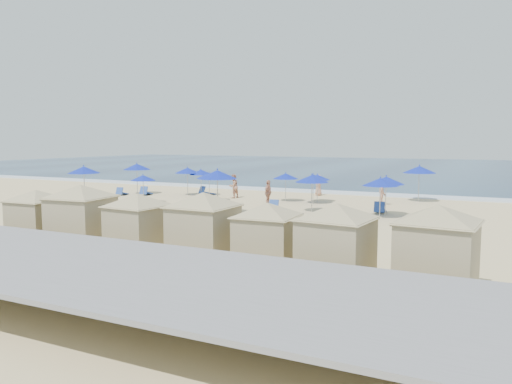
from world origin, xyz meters
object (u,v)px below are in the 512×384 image
cabana_2 (138,217)px  cabana_4 (267,228)px  cabana_5 (336,233)px  beachgoer_0 (233,186)px  umbrella_0 (137,167)px  umbrella_9 (318,177)px  cabana_0 (37,210)px  umbrella_6 (217,174)px  umbrella_1 (84,170)px  trash_bin (174,219)px  cabana_1 (81,208)px  umbrella_12 (313,177)px  umbrella_4 (201,172)px  beachgoer_2 (383,193)px  umbrella_2 (187,170)px  umbrella_13 (419,170)px  cabana_3 (204,218)px  umbrella_3 (143,178)px  umbrella_11 (386,180)px  umbrella_8 (312,179)px  beachgoer_3 (318,185)px  umbrella_5 (209,176)px  cabana_6 (437,238)px  umbrella_7 (286,176)px  umbrella_10 (380,182)px  beachgoer_1 (268,193)px

cabana_2 → cabana_4: size_ratio=1.02×
cabana_5 → beachgoer_0: 23.07m
umbrella_0 → umbrella_9: bearing=5.9°
cabana_0 → umbrella_6: (2.60, 10.81, 0.92)m
umbrella_1 → trash_bin: bearing=-25.7°
cabana_1 → umbrella_12: size_ratio=2.15×
cabana_1 → cabana_2: bearing=0.8°
cabana_2 → umbrella_12: (0.74, 17.78, 0.34)m
umbrella_4 → beachgoer_2: (14.34, 0.28, -1.01)m
umbrella_2 → umbrella_13: (17.24, 3.85, 0.32)m
cabana_0 → cabana_3: 8.21m
umbrella_3 → umbrella_11: size_ratio=0.86×
umbrella_6 → beachgoer_2: bearing=45.8°
cabana_4 → umbrella_8: (-3.37, 13.78, 0.59)m
umbrella_6 → umbrella_11: (9.21, 3.72, -0.30)m
umbrella_11 → umbrella_12: bearing=149.3°
cabana_4 → umbrella_3: (-15.54, 12.73, 0.31)m
trash_bin → cabana_3: 8.01m
beachgoer_2 → umbrella_6: bearing=137.2°
umbrella_0 → umbrella_12: size_ratio=1.21×
umbrella_4 → beachgoer_2: bearing=1.1°
umbrella_2 → beachgoer_0: (4.18, 0.01, -1.09)m
umbrella_13 → beachgoer_3: bearing=175.1°
umbrella_5 → beachgoer_2: 12.32m
umbrella_2 → cabana_4: bearing=-49.6°
cabana_6 → cabana_4: bearing=178.9°
cabana_0 → cabana_6: bearing=0.6°
umbrella_13 → umbrella_12: bearing=-145.9°
cabana_1 → cabana_4: (8.29, 0.18, -0.18)m
trash_bin → cabana_4: (7.98, -5.84, 1.08)m
cabana_2 → umbrella_4: cabana_2 is taller
umbrella_7 → umbrella_6: bearing=-100.0°
cabana_3 → umbrella_13: bearing=78.8°
umbrella_5 → umbrella_8: size_ratio=0.89×
cabana_2 → cabana_5: size_ratio=0.96×
umbrella_5 → umbrella_7: umbrella_5 is taller
umbrella_8 → umbrella_10: bearing=-6.0°
cabana_3 → cabana_4: (2.57, -0.06, -0.14)m
cabana_6 → umbrella_1: size_ratio=1.72×
umbrella_3 → umbrella_12: umbrella_12 is taller
cabana_3 → umbrella_3: 18.13m
umbrella_5 → beachgoer_1: bearing=-7.5°
umbrella_3 → umbrella_13: umbrella_13 is taller
umbrella_6 → beachgoer_3: (2.17, 12.13, -1.54)m
umbrella_8 → umbrella_4: bearing=156.6°
cabana_4 → umbrella_2: bearing=130.4°
umbrella_4 → beachgoer_2: umbrella_4 is taller
umbrella_1 → beachgoer_2: 21.19m
umbrella_8 → umbrella_9: umbrella_8 is taller
umbrella_1 → beachgoer_0: (8.70, 6.54, -1.37)m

